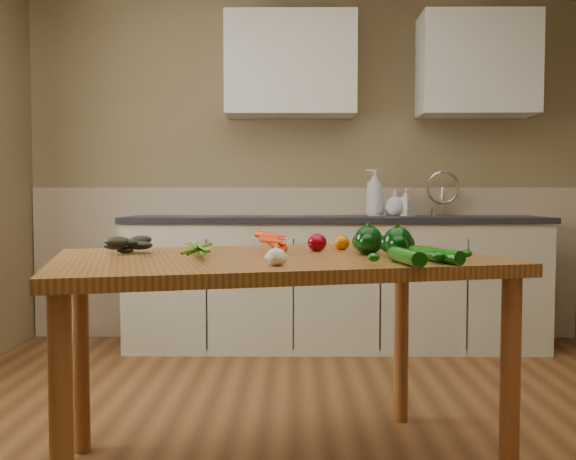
{
  "coord_description": "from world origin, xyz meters",
  "views": [
    {
      "loc": [
        -0.08,
        -2.21,
        1.04
      ],
      "look_at": [
        -0.1,
        0.36,
        0.9
      ],
      "focal_mm": 40.0,
      "sensor_mm": 36.0,
      "label": 1
    }
  ],
  "objects_px": {
    "leafy_greens": "(124,239)",
    "pepper_a": "(368,240)",
    "soap_bottle_b": "(406,202)",
    "tomato_c": "(371,241)",
    "zucchini_b": "(406,257)",
    "soap_bottle_c": "(395,203)",
    "pepper_b": "(367,240)",
    "zucchini_a": "(435,255)",
    "tomato_a": "(317,243)",
    "tomato_b": "(342,242)",
    "carrot_bunch": "(250,244)",
    "pepper_c": "(398,242)",
    "soap_bottle_a": "(375,192)",
    "garlic_bulb": "(276,257)",
    "table": "(274,280)"
  },
  "relations": [
    {
      "from": "leafy_greens",
      "to": "pepper_a",
      "type": "xyz_separation_m",
      "value": [
        0.92,
        -0.05,
        -0.0
      ]
    },
    {
      "from": "soap_bottle_b",
      "to": "tomato_c",
      "type": "bearing_deg",
      "value": -147.82
    },
    {
      "from": "zucchini_b",
      "to": "soap_bottle_b",
      "type": "bearing_deg",
      "value": 80.16
    },
    {
      "from": "soap_bottle_c",
      "to": "pepper_b",
      "type": "bearing_deg",
      "value": -21.34
    },
    {
      "from": "soap_bottle_c",
      "to": "zucchini_a",
      "type": "distance_m",
      "value": 2.4
    },
    {
      "from": "tomato_c",
      "to": "tomato_a",
      "type": "bearing_deg",
      "value": -147.69
    },
    {
      "from": "tomato_b",
      "to": "carrot_bunch",
      "type": "bearing_deg",
      "value": -150.47
    },
    {
      "from": "carrot_bunch",
      "to": "zucchini_a",
      "type": "distance_m",
      "value": 0.68
    },
    {
      "from": "pepper_c",
      "to": "soap_bottle_a",
      "type": "bearing_deg",
      "value": 84.9
    },
    {
      "from": "tomato_c",
      "to": "soap_bottle_b",
      "type": "bearing_deg",
      "value": 75.8
    },
    {
      "from": "soap_bottle_a",
      "to": "zucchini_a",
      "type": "bearing_deg",
      "value": 4.03
    },
    {
      "from": "zucchini_a",
      "to": "pepper_a",
      "type": "bearing_deg",
      "value": 124.9
    },
    {
      "from": "soap_bottle_b",
      "to": "pepper_a",
      "type": "relative_size",
      "value": 1.86
    },
    {
      "from": "pepper_b",
      "to": "leafy_greens",
      "type": "bearing_deg",
      "value": -175.45
    },
    {
      "from": "soap_bottle_a",
      "to": "tomato_a",
      "type": "xyz_separation_m",
      "value": [
        -0.48,
        -2.01,
        -0.21
      ]
    },
    {
      "from": "tomato_a",
      "to": "zucchini_b",
      "type": "distance_m",
      "value": 0.56
    },
    {
      "from": "pepper_b",
      "to": "zucchini_b",
      "type": "distance_m",
      "value": 0.48
    },
    {
      "from": "pepper_c",
      "to": "carrot_bunch",
      "type": "bearing_deg",
      "value": 168.96
    },
    {
      "from": "carrot_bunch",
      "to": "pepper_b",
      "type": "xyz_separation_m",
      "value": [
        0.45,
        0.12,
        0.01
      ]
    },
    {
      "from": "pepper_a",
      "to": "tomato_a",
      "type": "distance_m",
      "value": 0.23
    },
    {
      "from": "pepper_a",
      "to": "pepper_b",
      "type": "xyz_separation_m",
      "value": [
        0.01,
        0.12,
        -0.01
      ]
    },
    {
      "from": "soap_bottle_c",
      "to": "soap_bottle_a",
      "type": "bearing_deg",
      "value": -111.08
    },
    {
      "from": "soap_bottle_a",
      "to": "zucchini_a",
      "type": "distance_m",
      "value": 2.43
    },
    {
      "from": "leafy_greens",
      "to": "pepper_b",
      "type": "height_order",
      "value": "leafy_greens"
    },
    {
      "from": "tomato_b",
      "to": "zucchini_a",
      "type": "xyz_separation_m",
      "value": [
        0.27,
        -0.47,
        -0.01
      ]
    },
    {
      "from": "pepper_c",
      "to": "tomato_c",
      "type": "distance_m",
      "value": 0.38
    },
    {
      "from": "carrot_bunch",
      "to": "tomato_b",
      "type": "bearing_deg",
      "value": 14.56
    },
    {
      "from": "tomato_c",
      "to": "tomato_b",
      "type": "bearing_deg",
      "value": -150.24
    },
    {
      "from": "pepper_b",
      "to": "zucchini_b",
      "type": "xyz_separation_m",
      "value": [
        0.07,
        -0.48,
        -0.02
      ]
    },
    {
      "from": "tomato_a",
      "to": "tomato_c",
      "type": "distance_m",
      "value": 0.27
    },
    {
      "from": "tomato_c",
      "to": "zucchini_b",
      "type": "xyz_separation_m",
      "value": [
        0.04,
        -0.63,
        -0.01
      ]
    },
    {
      "from": "tomato_a",
      "to": "zucchini_b",
      "type": "relative_size",
      "value": 0.35
    },
    {
      "from": "soap_bottle_c",
      "to": "leafy_greens",
      "type": "xyz_separation_m",
      "value": [
        -1.35,
        -2.07,
        -0.12
      ]
    },
    {
      "from": "garlic_bulb",
      "to": "pepper_b",
      "type": "distance_m",
      "value": 0.62
    },
    {
      "from": "tomato_c",
      "to": "zucchini_a",
      "type": "bearing_deg",
      "value": -75.12
    },
    {
      "from": "table",
      "to": "garlic_bulb",
      "type": "relative_size",
      "value": 27.0
    },
    {
      "from": "tomato_c",
      "to": "pepper_b",
      "type": "bearing_deg",
      "value": -102.27
    },
    {
      "from": "soap_bottle_a",
      "to": "soap_bottle_c",
      "type": "relative_size",
      "value": 1.8
    },
    {
      "from": "pepper_b",
      "to": "pepper_c",
      "type": "relative_size",
      "value": 0.86
    },
    {
      "from": "soap_bottle_a",
      "to": "carrot_bunch",
      "type": "relative_size",
      "value": 1.15
    },
    {
      "from": "pepper_c",
      "to": "zucchini_b",
      "type": "xyz_separation_m",
      "value": [
        -0.01,
        -0.26,
        -0.03
      ]
    },
    {
      "from": "soap_bottle_c",
      "to": "pepper_c",
      "type": "height_order",
      "value": "soap_bottle_c"
    },
    {
      "from": "soap_bottle_c",
      "to": "garlic_bulb",
      "type": "height_order",
      "value": "soap_bottle_c"
    },
    {
      "from": "carrot_bunch",
      "to": "pepper_a",
      "type": "relative_size",
      "value": 2.71
    },
    {
      "from": "pepper_a",
      "to": "pepper_b",
      "type": "height_order",
      "value": "pepper_a"
    },
    {
      "from": "carrot_bunch",
      "to": "pepper_c",
      "type": "xyz_separation_m",
      "value": [
        0.53,
        -0.1,
        0.01
      ]
    },
    {
      "from": "soap_bottle_a",
      "to": "carrot_bunch",
      "type": "bearing_deg",
      "value": -12.32
    },
    {
      "from": "table",
      "to": "soap_bottle_b",
      "type": "relative_size",
      "value": 8.9
    },
    {
      "from": "soap_bottle_a",
      "to": "tomato_a",
      "type": "height_order",
      "value": "soap_bottle_a"
    },
    {
      "from": "garlic_bulb",
      "to": "tomato_b",
      "type": "xyz_separation_m",
      "value": [
        0.25,
        0.6,
        0.0
      ]
    }
  ]
}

